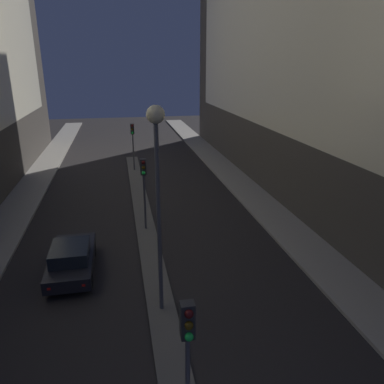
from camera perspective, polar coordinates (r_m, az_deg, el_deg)
median_strip at (r=23.06m, az=-7.24°, el=-4.55°), size 1.11×33.72×0.12m
traffic_light_near at (r=9.16m, az=-0.64°, el=-22.24°), size 0.32×0.42×4.15m
traffic_light_mid at (r=20.98m, az=-7.37°, el=2.12°), size 0.32×0.42×4.15m
traffic_light_far at (r=33.52m, az=-9.03°, el=8.39°), size 0.32×0.42×4.15m
street_lamp at (r=12.90m, az=-5.35°, el=4.31°), size 0.63×0.63×7.82m
car_left_lane at (r=18.27m, az=-17.87°, el=-9.61°), size 1.93×4.59×1.49m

